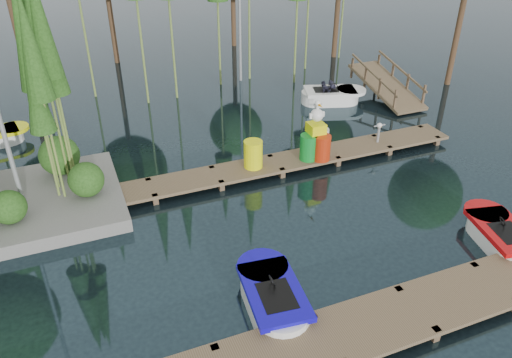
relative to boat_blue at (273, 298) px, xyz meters
name	(u,v)px	position (x,y,z in m)	size (l,w,h in m)	color
ground_plane	(246,226)	(0.54, 3.03, -0.25)	(90.00, 90.00, 0.00)	#1A2B31
near_dock	(328,340)	(0.54, -1.47, -0.02)	(18.00, 1.50, 0.50)	brown
far_dock	(247,170)	(1.54, 5.53, -0.02)	(15.00, 1.20, 0.50)	brown
ramp	(386,85)	(9.54, 9.54, 0.33)	(1.50, 3.94, 1.49)	brown
boat_blue	(273,298)	(0.00, 0.00, 0.00)	(1.45, 2.73, 0.88)	white
boat_red	(500,236)	(6.33, -0.16, -0.01)	(1.64, 2.68, 0.84)	white
boat_white_far	(331,96)	(7.13, 10.01, 0.04)	(2.98, 2.00, 1.29)	white
yellow_barrel	(253,154)	(1.76, 5.53, 0.49)	(0.59, 0.59, 0.89)	#EBEE0C
drum_cluster	(317,141)	(3.92, 5.38, 0.62)	(1.13, 1.04, 1.95)	#0E7E25
seagull_post	(379,129)	(6.43, 5.53, 0.53)	(0.45, 0.24, 0.72)	gray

